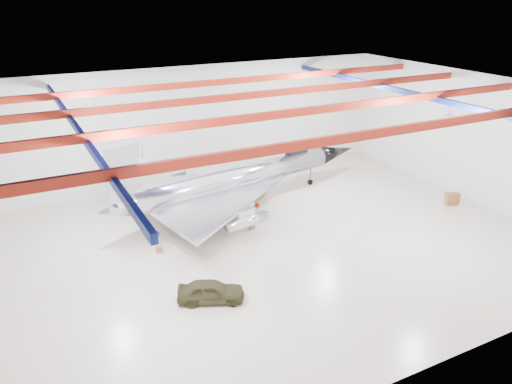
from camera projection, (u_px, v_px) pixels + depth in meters
floor at (267, 244)px, 36.57m from camera, size 40.00×40.00×0.00m
wall_back at (191, 125)px, 46.86m from camera, size 40.00×0.00×40.00m
wall_right at (471, 138)px, 42.96m from camera, size 0.00×30.00×30.00m
ceiling at (268, 94)px, 32.43m from camera, size 40.00×40.00×0.00m
ceiling_structure at (268, 105)px, 32.68m from camera, size 39.50×29.50×1.08m
jet_aircraft at (237, 181)px, 42.09m from camera, size 26.28×17.45×7.20m
jeep at (211, 291)px, 29.66m from camera, size 4.30×3.10×1.36m
desk at (452, 199)px, 43.16m from camera, size 1.26×0.88×1.05m
crate_ply at (159, 250)px, 35.46m from camera, size 0.57×0.51×0.33m
toolbox_red at (167, 209)px, 42.04m from camera, size 0.54×0.45×0.34m
engine_drum at (252, 226)px, 38.91m from camera, size 0.64×0.64×0.49m
parts_bin at (259, 196)px, 44.55m from camera, size 0.75×0.65×0.46m
crate_small at (157, 234)px, 37.90m from camera, size 0.41×0.37×0.24m
tool_chest at (257, 205)px, 42.84m from camera, size 0.42×0.42×0.32m
oil_barrel at (229, 226)px, 39.02m from camera, size 0.51×0.42×0.34m
spares_box at (264, 192)px, 45.57m from camera, size 0.50×0.50×0.36m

